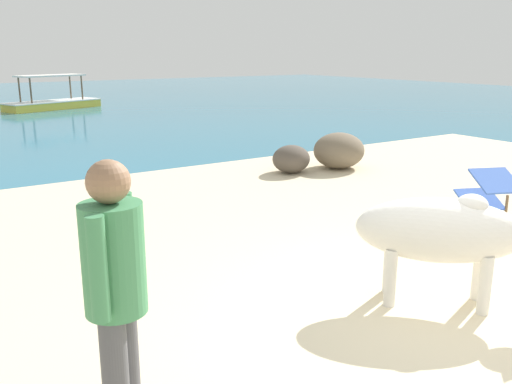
# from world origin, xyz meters

# --- Properties ---
(sand_beach) EXTENTS (18.00, 14.00, 0.04)m
(sand_beach) POSITION_xyz_m (0.00, 0.00, 0.02)
(sand_beach) COLOR beige
(sand_beach) RESTS_ON ground
(cow) EXTENTS (1.49, 1.49, 0.99)m
(cow) POSITION_xyz_m (0.40, 0.54, 0.69)
(cow) COLOR silver
(cow) RESTS_ON sand_beach
(deck_chair_far) EXTENTS (0.79, 0.91, 0.68)m
(deck_chair_far) POSITION_xyz_m (2.87, 1.80, 0.42)
(deck_chair_far) COLOR brown
(deck_chair_far) RESTS_ON sand_beach
(person_standing) EXTENTS (0.35, 0.42, 1.62)m
(person_standing) POSITION_xyz_m (-2.52, 0.31, 0.99)
(person_standing) COLOR #4C4C51
(person_standing) RESTS_ON sand_beach
(shore_rock_medium) EXTENTS (1.28, 1.24, 0.66)m
(shore_rock_medium) POSITION_xyz_m (3.49, 5.33, 0.37)
(shore_rock_medium) COLOR #756651
(shore_rock_medium) RESTS_ON sand_beach
(shore_rock_small) EXTENTS (0.93, 0.90, 0.50)m
(shore_rock_small) POSITION_xyz_m (2.51, 5.50, 0.29)
(shore_rock_small) COLOR brown
(shore_rock_small) RESTS_ON sand_beach
(boat_yellow) EXTENTS (3.85, 2.28, 1.29)m
(boat_yellow) POSITION_xyz_m (1.78, 19.74, 0.29)
(boat_yellow) COLOR gold
(boat_yellow) RESTS_ON water_surface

